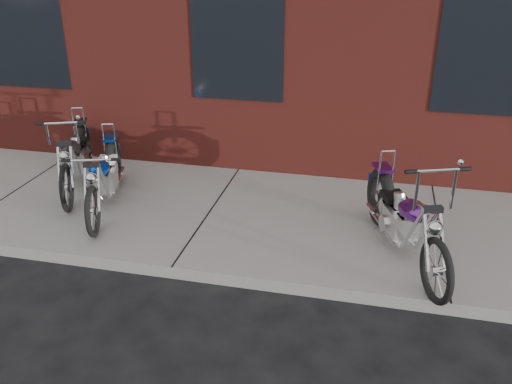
# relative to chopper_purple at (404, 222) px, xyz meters

# --- Properties ---
(ground) EXTENTS (120.00, 120.00, 0.00)m
(ground) POSITION_rel_chopper_purple_xyz_m (-2.50, -0.87, -0.58)
(ground) COLOR black
(ground) RESTS_ON ground
(sidewalk) EXTENTS (22.00, 3.00, 0.15)m
(sidewalk) POSITION_rel_chopper_purple_xyz_m (-2.50, 0.63, -0.51)
(sidewalk) COLOR gray
(sidewalk) RESTS_ON ground
(chopper_purple) EXTENTS (0.96, 2.27, 1.34)m
(chopper_purple) POSITION_rel_chopper_purple_xyz_m (0.00, 0.00, 0.00)
(chopper_purple) COLOR black
(chopper_purple) RESTS_ON sidewalk
(chopper_blue) EXTENTS (0.83, 2.17, 0.97)m
(chopper_blue) POSITION_rel_chopper_purple_xyz_m (-3.94, 0.44, -0.03)
(chopper_blue) COLOR black
(chopper_blue) RESTS_ON sidewalk
(chopper_third) EXTENTS (0.97, 2.20, 1.18)m
(chopper_third) POSITION_rel_chopper_purple_xyz_m (-4.69, 0.99, -0.01)
(chopper_third) COLOR black
(chopper_third) RESTS_ON sidewalk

